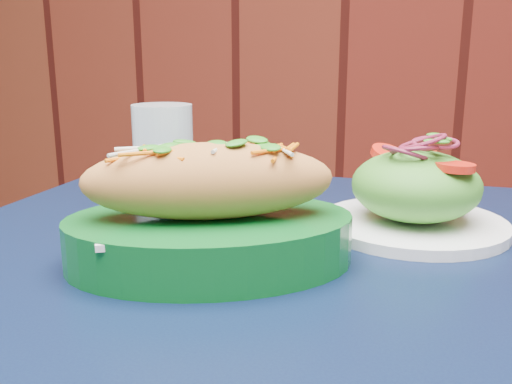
# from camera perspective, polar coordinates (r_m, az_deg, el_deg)

# --- Properties ---
(cafe_table) EXTENTS (0.80, 0.80, 0.75)m
(cafe_table) POSITION_cam_1_polar(r_m,az_deg,el_deg) (0.57, 2.88, -15.79)
(cafe_table) COLOR black
(cafe_table) RESTS_ON ground
(banh_mi_basket) EXTENTS (0.32, 0.27, 0.12)m
(banh_mi_basket) POSITION_cam_1_polar(r_m,az_deg,el_deg) (0.53, -4.67, -2.30)
(banh_mi_basket) COLOR #09581D
(banh_mi_basket) RESTS_ON cafe_table
(salad_plate) EXTENTS (0.21, 0.21, 0.11)m
(salad_plate) POSITION_cam_1_polar(r_m,az_deg,el_deg) (0.65, 15.64, -0.14)
(salad_plate) COLOR white
(salad_plate) RESTS_ON cafe_table
(water_glass) EXTENTS (0.08, 0.08, 0.13)m
(water_glass) POSITION_cam_1_polar(r_m,az_deg,el_deg) (0.76, -9.24, 3.86)
(water_glass) COLOR silver
(water_glass) RESTS_ON cafe_table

